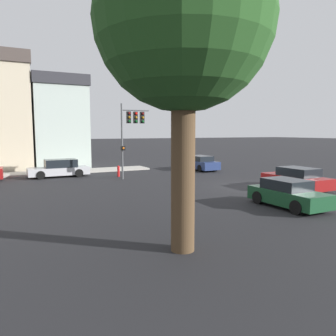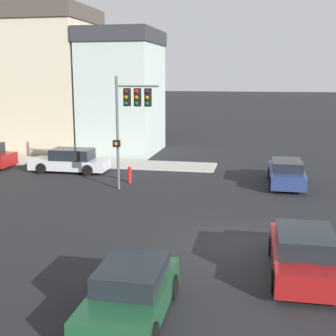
{
  "view_description": "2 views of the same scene",
  "coord_description": "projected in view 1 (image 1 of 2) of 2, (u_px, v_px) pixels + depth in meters",
  "views": [
    {
      "loc": [
        -17.25,
        14.62,
        3.7
      ],
      "look_at": [
        3.66,
        4.24,
        1.1
      ],
      "focal_mm": 35.0,
      "sensor_mm": 36.0,
      "label": 1
    },
    {
      "loc": [
        -15.93,
        -0.67,
        5.92
      ],
      "look_at": [
        2.24,
        2.97,
        2.19
      ],
      "focal_mm": 50.0,
      "sensor_mm": 36.0,
      "label": 2
    }
  ],
  "objects": [
    {
      "name": "ground_plane",
      "position": [
        248.0,
        186.0,
        22.23
      ],
      "size": [
        300.0,
        300.0,
        0.0
      ],
      "primitive_type": "plane",
      "color": "black"
    },
    {
      "name": "street_tree",
      "position": [
        184.0,
        23.0,
        9.5
      ],
      "size": [
        5.29,
        5.29,
        9.55
      ],
      "color": "#4C3823",
      "rests_on": "ground_plane"
    },
    {
      "name": "traffic_signal",
      "position": [
        132.0,
        125.0,
        25.32
      ],
      "size": [
        0.54,
        2.38,
        5.84
      ],
      "rotation": [
        0.0,
        0.0,
        3.1
      ],
      "color": "#515456",
      "rests_on": "ground_plane"
    },
    {
      "name": "crossing_car_0",
      "position": [
        288.0,
        194.0,
        16.07
      ],
      "size": [
        4.01,
        1.86,
        1.37
      ],
      "rotation": [
        0.0,
        0.0,
        3.15
      ],
      "color": "#194728",
      "rests_on": "ground_plane"
    },
    {
      "name": "crossing_car_1",
      "position": [
        296.0,
        179.0,
        21.07
      ],
      "size": [
        4.44,
        2.02,
        1.41
      ],
      "rotation": [
        0.0,
        0.0,
        0.01
      ],
      "color": "maroon",
      "rests_on": "ground_plane"
    },
    {
      "name": "crossing_car_2",
      "position": [
        199.0,
        163.0,
        31.6
      ],
      "size": [
        4.62,
        1.93,
        1.39
      ],
      "rotation": [
        0.0,
        0.0,
        0.02
      ],
      "color": "navy",
      "rests_on": "ground_plane"
    },
    {
      "name": "parked_car_0",
      "position": [
        59.0,
        169.0,
        26.81
      ],
      "size": [
        1.9,
        4.77,
        1.44
      ],
      "rotation": [
        0.0,
        0.0,
        1.58
      ],
      "color": "#B7B7BC",
      "rests_on": "ground_plane"
    },
    {
      "name": "fire_hydrant",
      "position": [
        118.0,
        171.0,
        26.9
      ],
      "size": [
        0.22,
        0.22,
        0.92
      ],
      "color": "red",
      "rests_on": "ground_plane"
    }
  ]
}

